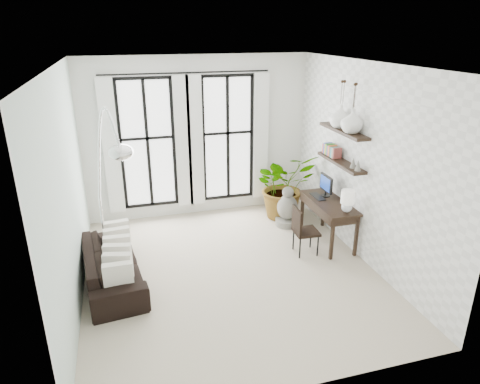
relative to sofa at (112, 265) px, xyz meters
name	(u,v)px	position (x,y,z in m)	size (l,w,h in m)	color
floor	(230,272)	(1.80, -0.21, -0.29)	(5.00, 5.00, 0.00)	#C2B29A
ceiling	(229,65)	(1.80, -0.21, 2.91)	(5.00, 5.00, 0.00)	white
wall_left	(67,193)	(-0.45, -0.21, 1.31)	(5.00, 5.00, 0.00)	silver
wall_right	(365,165)	(4.05, -0.21, 1.31)	(5.00, 5.00, 0.00)	white
wall_back	(198,138)	(1.80, 2.29, 1.31)	(4.50, 4.50, 0.00)	white
windows	(189,142)	(1.60, 2.22, 1.27)	(3.26, 0.13, 2.65)	white
wall_shelves	(341,149)	(3.91, 0.36, 1.44)	(0.25, 1.30, 0.60)	black
sofa	(112,265)	(0.00, 0.00, 0.00)	(1.99, 0.78, 0.58)	black
throw_pillows	(118,252)	(0.10, 0.00, 0.21)	(0.40, 1.52, 0.40)	beige
plant	(284,185)	(3.39, 1.59, 0.39)	(1.22, 1.06, 1.36)	#2D7228
desk	(330,206)	(3.75, 0.27, 0.44)	(0.56, 1.33, 1.18)	black
desk_chair	(302,228)	(3.13, 0.04, 0.19)	(0.42, 0.42, 0.85)	black
arc_lamp	(107,152)	(0.11, 0.34, 1.69)	(0.77, 0.98, 2.64)	silver
buddha	(287,209)	(3.31, 1.17, 0.05)	(0.45, 0.45, 0.81)	gray
vase_a	(352,121)	(3.91, 0.07, 1.98)	(0.37, 0.37, 0.38)	white
vase_b	(340,116)	(3.91, 0.47, 1.98)	(0.37, 0.37, 0.38)	white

